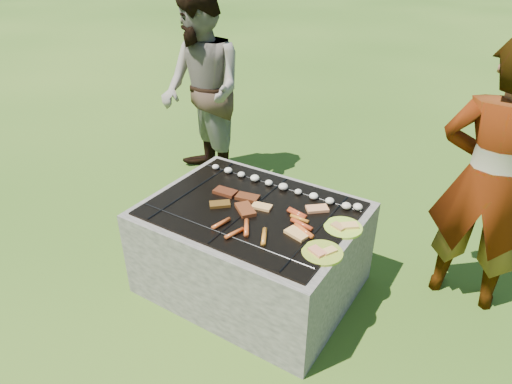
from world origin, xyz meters
TOP-DOWN VIEW (x-y plane):
  - lawn at (0.00, 0.00)m, footprint 60.00×60.00m
  - fire_pit at (0.00, 0.00)m, footprint 1.30×1.00m
  - mushrooms at (0.07, 0.31)m, footprint 1.12×0.09m
  - pork_slabs at (-0.12, 0.00)m, footprint 0.40×0.28m
  - sausages at (0.23, -0.11)m, footprint 0.54×0.47m
  - bread_on_grate at (0.28, 0.04)m, footprint 0.46×0.43m
  - plate_far at (0.56, 0.11)m, footprint 0.25×0.25m
  - plate_near at (0.56, -0.17)m, footprint 0.28×0.28m
  - cook at (1.20, 0.67)m, footprint 0.63×0.42m
  - bystander at (-1.19, 1.04)m, footprint 1.05×0.98m

SIDE VIEW (x-z plane):
  - lawn at x=0.00m, z-range 0.00..0.00m
  - fire_pit at x=0.00m, z-range -0.03..0.59m
  - plate_near at x=0.56m, z-range 0.59..0.62m
  - plate_far at x=0.56m, z-range 0.59..0.62m
  - bread_on_grate at x=0.28m, z-range 0.61..0.63m
  - pork_slabs at x=-0.12m, z-range 0.61..0.63m
  - sausages at x=0.23m, z-range 0.61..0.64m
  - mushrooms at x=0.07m, z-range 0.61..0.65m
  - cook at x=1.20m, z-range 0.00..1.68m
  - bystander at x=-1.19m, z-range 0.00..1.73m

